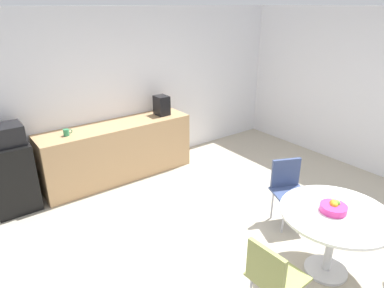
{
  "coord_description": "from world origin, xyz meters",
  "views": [
    {
      "loc": [
        -2.52,
        -2.05,
        2.64
      ],
      "look_at": [
        -0.08,
        1.21,
        0.95
      ],
      "focal_mm": 31.93,
      "sensor_mm": 36.0,
      "label": 1
    }
  ],
  "objects_px": {
    "round_table": "(334,224)",
    "chair_navy": "(288,184)",
    "fruit_bowl": "(334,207)",
    "mug_green": "(162,111)",
    "coffee_maker": "(162,105)",
    "mug_white": "(66,132)",
    "chair_olive": "(271,274)",
    "microwave": "(2,136)",
    "mini_fridge": "(12,177)"
  },
  "relations": [
    {
      "from": "chair_navy",
      "to": "fruit_bowl",
      "type": "xyz_separation_m",
      "value": [
        -0.4,
        -0.84,
        0.26
      ]
    },
    {
      "from": "fruit_bowl",
      "to": "mug_white",
      "type": "distance_m",
      "value": 3.57
    },
    {
      "from": "mug_white",
      "to": "chair_olive",
      "type": "bearing_deg",
      "value": -79.61
    },
    {
      "from": "round_table",
      "to": "mug_green",
      "type": "height_order",
      "value": "mug_green"
    },
    {
      "from": "mini_fridge",
      "to": "chair_navy",
      "type": "distance_m",
      "value": 3.64
    },
    {
      "from": "round_table",
      "to": "fruit_bowl",
      "type": "bearing_deg",
      "value": 109.52
    },
    {
      "from": "coffee_maker",
      "to": "mug_white",
      "type": "bearing_deg",
      "value": -178.87
    },
    {
      "from": "microwave",
      "to": "round_table",
      "type": "distance_m",
      "value": 4.05
    },
    {
      "from": "chair_olive",
      "to": "chair_navy",
      "type": "relative_size",
      "value": 1.0
    },
    {
      "from": "mug_green",
      "to": "mini_fridge",
      "type": "bearing_deg",
      "value": -179.01
    },
    {
      "from": "round_table",
      "to": "chair_navy",
      "type": "relative_size",
      "value": 1.31
    },
    {
      "from": "microwave",
      "to": "mug_green",
      "type": "distance_m",
      "value": 2.42
    },
    {
      "from": "chair_navy",
      "to": "round_table",
      "type": "bearing_deg",
      "value": -114.2
    },
    {
      "from": "round_table",
      "to": "mug_white",
      "type": "xyz_separation_m",
      "value": [
        -1.56,
        3.24,
        0.35
      ]
    },
    {
      "from": "mini_fridge",
      "to": "round_table",
      "type": "bearing_deg",
      "value": -54.38
    },
    {
      "from": "mini_fridge",
      "to": "fruit_bowl",
      "type": "height_order",
      "value": "mini_fridge"
    },
    {
      "from": "mug_white",
      "to": "mug_green",
      "type": "bearing_deg",
      "value": 2.58
    },
    {
      "from": "mini_fridge",
      "to": "mug_white",
      "type": "xyz_separation_m",
      "value": [
        0.78,
        -0.03,
        0.48
      ]
    },
    {
      "from": "round_table",
      "to": "chair_olive",
      "type": "relative_size",
      "value": 1.31
    },
    {
      "from": "mini_fridge",
      "to": "chair_navy",
      "type": "xyz_separation_m",
      "value": [
        2.74,
        -2.4,
        0.05
      ]
    },
    {
      "from": "round_table",
      "to": "chair_olive",
      "type": "bearing_deg",
      "value": -177.99
    },
    {
      "from": "chair_olive",
      "to": "fruit_bowl",
      "type": "bearing_deg",
      "value": 3.94
    },
    {
      "from": "mug_white",
      "to": "microwave",
      "type": "bearing_deg",
      "value": 177.7
    },
    {
      "from": "mini_fridge",
      "to": "chair_olive",
      "type": "height_order",
      "value": "mini_fridge"
    },
    {
      "from": "chair_navy",
      "to": "mug_green",
      "type": "bearing_deg",
      "value": 97.56
    },
    {
      "from": "chair_navy",
      "to": "mug_white",
      "type": "bearing_deg",
      "value": 129.55
    },
    {
      "from": "mug_green",
      "to": "fruit_bowl",
      "type": "bearing_deg",
      "value": -91.42
    },
    {
      "from": "chair_navy",
      "to": "mug_green",
      "type": "height_order",
      "value": "mug_green"
    },
    {
      "from": "mini_fridge",
      "to": "microwave",
      "type": "height_order",
      "value": "microwave"
    },
    {
      "from": "round_table",
      "to": "fruit_bowl",
      "type": "distance_m",
      "value": 0.19
    },
    {
      "from": "microwave",
      "to": "mug_white",
      "type": "xyz_separation_m",
      "value": [
        0.78,
        -0.03,
        -0.12
      ]
    },
    {
      "from": "microwave",
      "to": "mug_green",
      "type": "bearing_deg",
      "value": 0.99
    },
    {
      "from": "mini_fridge",
      "to": "round_table",
      "type": "distance_m",
      "value": 4.03
    },
    {
      "from": "fruit_bowl",
      "to": "coffee_maker",
      "type": "relative_size",
      "value": 0.82
    },
    {
      "from": "mug_white",
      "to": "fruit_bowl",
      "type": "bearing_deg",
      "value": -64.24
    },
    {
      "from": "round_table",
      "to": "chair_olive",
      "type": "distance_m",
      "value": 0.96
    },
    {
      "from": "chair_navy",
      "to": "fruit_bowl",
      "type": "relative_size",
      "value": 3.18
    },
    {
      "from": "chair_navy",
      "to": "mug_green",
      "type": "distance_m",
      "value": 2.5
    },
    {
      "from": "round_table",
      "to": "fruit_bowl",
      "type": "relative_size",
      "value": 4.15
    },
    {
      "from": "microwave",
      "to": "coffee_maker",
      "type": "distance_m",
      "value": 2.39
    },
    {
      "from": "microwave",
      "to": "chair_olive",
      "type": "height_order",
      "value": "microwave"
    },
    {
      "from": "chair_olive",
      "to": "coffee_maker",
      "type": "distance_m",
      "value": 3.5
    },
    {
      "from": "microwave",
      "to": "chair_navy",
      "type": "relative_size",
      "value": 0.58
    },
    {
      "from": "chair_olive",
      "to": "mug_white",
      "type": "bearing_deg",
      "value": 100.39
    },
    {
      "from": "coffee_maker",
      "to": "mug_green",
      "type": "bearing_deg",
      "value": 56.28
    },
    {
      "from": "round_table",
      "to": "fruit_bowl",
      "type": "height_order",
      "value": "fruit_bowl"
    },
    {
      "from": "microwave",
      "to": "mug_white",
      "type": "relative_size",
      "value": 3.72
    },
    {
      "from": "mug_white",
      "to": "mug_green",
      "type": "height_order",
      "value": "same"
    },
    {
      "from": "chair_navy",
      "to": "coffee_maker",
      "type": "bearing_deg",
      "value": 98.35
    },
    {
      "from": "mini_fridge",
      "to": "coffee_maker",
      "type": "bearing_deg",
      "value": 0.0
    }
  ]
}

